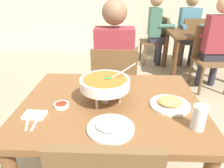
{
  "coord_description": "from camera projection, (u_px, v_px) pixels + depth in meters",
  "views": [
    {
      "loc": [
        0.05,
        -1.09,
        1.38
      ],
      "look_at": [
        0.0,
        0.15,
        0.79
      ],
      "focal_mm": 32.13,
      "sensor_mm": 36.0,
      "label": 1
    }
  ],
  "objects": [
    {
      "name": "patron_bg_middle",
      "position": [
        189.0,
        26.0,
        3.77
      ],
      "size": [
        0.4,
        0.45,
        1.31
      ],
      "color": "#2D2D38",
      "rests_on": "ground_plane"
    },
    {
      "name": "appetizer_plate",
      "position": [
        170.0,
        103.0,
        1.21
      ],
      "size": [
        0.24,
        0.24,
        0.06
      ],
      "color": "white",
      "rests_on": "dining_table_main"
    },
    {
      "name": "napkin_folded",
      "position": [
        35.0,
        115.0,
        1.11
      ],
      "size": [
        0.12,
        0.08,
        0.02
      ],
      "primitive_type": "cube",
      "rotation": [
        0.0,
        0.0,
        -0.04
      ],
      "color": "white",
      "rests_on": "dining_table_main"
    },
    {
      "name": "rice_plate",
      "position": [
        111.0,
        126.0,
        1.0
      ],
      "size": [
        0.24,
        0.24,
        0.06
      ],
      "color": "white",
      "rests_on": "dining_table_main"
    },
    {
      "name": "chair_bg_middle",
      "position": [
        190.0,
        39.0,
        3.84
      ],
      "size": [
        0.47,
        0.47,
        0.9
      ],
      "color": "brown",
      "rests_on": "ground_plane"
    },
    {
      "name": "chair_bg_right",
      "position": [
        158.0,
        38.0,
        3.94
      ],
      "size": [
        0.49,
        0.49,
        0.9
      ],
      "color": "brown",
      "rests_on": "ground_plane"
    },
    {
      "name": "chair_bg_left",
      "position": [
        209.0,
        55.0,
        2.93
      ],
      "size": [
        0.47,
        0.47,
        0.9
      ],
      "color": "brown",
      "rests_on": "ground_plane"
    },
    {
      "name": "curry_bowl",
      "position": [
        105.0,
        84.0,
        1.2
      ],
      "size": [
        0.33,
        0.3,
        0.26
      ],
      "color": "silver",
      "rests_on": "dining_table_main"
    },
    {
      "name": "spoon_utensil",
      "position": [
        37.0,
        121.0,
        1.07
      ],
      "size": [
        0.02,
        0.17,
        0.01
      ],
      "primitive_type": "cube",
      "rotation": [
        0.0,
        0.0,
        0.04
      ],
      "color": "silver",
      "rests_on": "dining_table_main"
    },
    {
      "name": "dining_table_far",
      "position": [
        199.0,
        40.0,
        3.34
      ],
      "size": [
        1.0,
        0.8,
        0.74
      ],
      "color": "#51331C",
      "rests_on": "ground_plane"
    },
    {
      "name": "chair_diner_main",
      "position": [
        114.0,
        84.0,
        2.02
      ],
      "size": [
        0.44,
        0.44,
        0.9
      ],
      "color": "brown",
      "rests_on": "ground_plane"
    },
    {
      "name": "diner_main",
      "position": [
        114.0,
        61.0,
        1.95
      ],
      "size": [
        0.4,
        0.45,
        1.31
      ],
      "color": "#2D2D38",
      "rests_on": "ground_plane"
    },
    {
      "name": "drink_glass",
      "position": [
        199.0,
        119.0,
        1.0
      ],
      "size": [
        0.07,
        0.07,
        0.13
      ],
      "color": "silver",
      "rests_on": "dining_table_main"
    },
    {
      "name": "dining_table_main",
      "position": [
        111.0,
        117.0,
        1.31
      ],
      "size": [
        1.12,
        0.88,
        0.74
      ],
      "color": "brown",
      "rests_on": "ground_plane"
    },
    {
      "name": "fork_utensil",
      "position": [
        28.0,
        121.0,
        1.07
      ],
      "size": [
        0.06,
        0.17,
        0.01
      ],
      "primitive_type": "cube",
      "rotation": [
        0.0,
        0.0,
        0.32
      ],
      "color": "silver",
      "rests_on": "dining_table_main"
    },
    {
      "name": "sauce_dish",
      "position": [
        61.0,
        105.0,
        1.2
      ],
      "size": [
        0.09,
        0.09,
        0.02
      ],
      "color": "white",
      "rests_on": "dining_table_main"
    },
    {
      "name": "patron_bg_right",
      "position": [
        156.0,
        26.0,
        3.77
      ],
      "size": [
        0.45,
        0.4,
        1.31
      ],
      "color": "#2D2D38",
      "rests_on": "ground_plane"
    },
    {
      "name": "patron_bg_left",
      "position": [
        216.0,
        39.0,
        2.8
      ],
      "size": [
        0.4,
        0.45,
        1.31
      ],
      "color": "#2D2D38",
      "rests_on": "ground_plane"
    }
  ]
}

